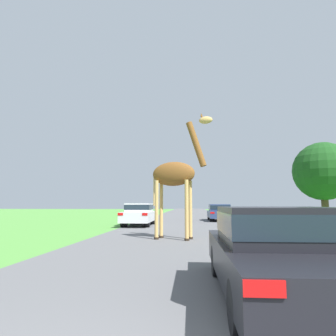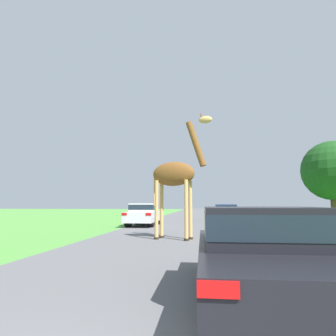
{
  "view_description": "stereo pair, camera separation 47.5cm",
  "coord_description": "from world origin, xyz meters",
  "views": [
    {
      "loc": [
        0.27,
        -1.02,
        1.42
      ],
      "look_at": [
        -0.65,
        11.26,
        2.9
      ],
      "focal_mm": 32.0,
      "sensor_mm": 36.0,
      "label": 1
    },
    {
      "loc": [
        0.75,
        -0.97,
        1.42
      ],
      "look_at": [
        -0.65,
        11.26,
        2.9
      ],
      "focal_mm": 32.0,
      "sensor_mm": 36.0,
      "label": 2
    }
  ],
  "objects": [
    {
      "name": "car_queue_right",
      "position": [
        -3.11,
        18.73,
        0.77
      ],
      "size": [
        1.77,
        4.63,
        1.45
      ],
      "color": "silver",
      "rests_on": "ground"
    },
    {
      "name": "road",
      "position": [
        0.0,
        30.0,
        0.0
      ],
      "size": [
        7.86,
        120.0,
        0.0
      ],
      "color": "#5B5B5E",
      "rests_on": "ground"
    },
    {
      "name": "car_queue_left",
      "position": [
        2.7,
        24.91,
        0.74
      ],
      "size": [
        1.83,
        4.73,
        1.38
      ],
      "color": "navy",
      "rests_on": "ground"
    },
    {
      "name": "tree_left_edge",
      "position": [
        11.97,
        26.19,
        4.27
      ],
      "size": [
        5.14,
        5.14,
        6.86
      ],
      "color": "#4C3828",
      "rests_on": "ground"
    },
    {
      "name": "giraffe_near_road",
      "position": [
        -0.31,
        11.23,
        2.57
      ],
      "size": [
        2.6,
        1.1,
        5.11
      ],
      "rotation": [
        0.0,
        0.0,
        -1.84
      ],
      "color": "tan",
      "rests_on": "ground"
    },
    {
      "name": "car_lead_maroon",
      "position": [
        1.64,
        3.83,
        0.73
      ],
      "size": [
        1.9,
        4.53,
        1.37
      ],
      "color": "black",
      "rests_on": "ground"
    }
  ]
}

